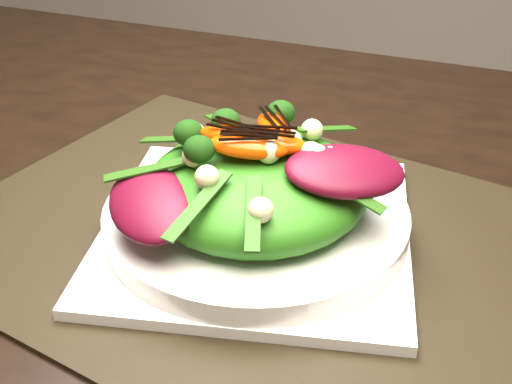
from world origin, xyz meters
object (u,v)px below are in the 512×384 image
(orange_segment, at_px, (237,131))
(salad_bowl, at_px, (256,216))
(placemat, at_px, (256,237))
(lettuce_mound, at_px, (256,186))
(dining_table, at_px, (325,234))
(plate_base, at_px, (256,230))

(orange_segment, bearing_deg, salad_bowl, -36.79)
(placemat, bearing_deg, orange_segment, 143.21)
(lettuce_mound, relative_size, orange_segment, 2.93)
(dining_table, relative_size, lettuce_mound, 8.34)
(placemat, relative_size, salad_bowl, 2.03)
(placemat, height_order, lettuce_mound, lettuce_mound)
(dining_table, height_order, orange_segment, dining_table)
(dining_table, height_order, salad_bowl, dining_table)
(plate_base, distance_m, lettuce_mound, 0.05)
(salad_bowl, relative_size, lettuce_mound, 1.38)
(placemat, distance_m, salad_bowl, 0.02)
(placemat, height_order, plate_base, plate_base)
(salad_bowl, bearing_deg, orange_segment, 143.21)
(salad_bowl, bearing_deg, plate_base, 0.00)
(salad_bowl, bearing_deg, placemat, 26.57)
(salad_bowl, bearing_deg, lettuce_mound, 0.00)
(plate_base, bearing_deg, dining_table, 50.70)
(dining_table, distance_m, plate_base, 0.08)
(dining_table, distance_m, placemat, 0.08)
(placemat, relative_size, plate_base, 2.02)
(placemat, distance_m, plate_base, 0.01)
(dining_table, bearing_deg, placemat, -129.30)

